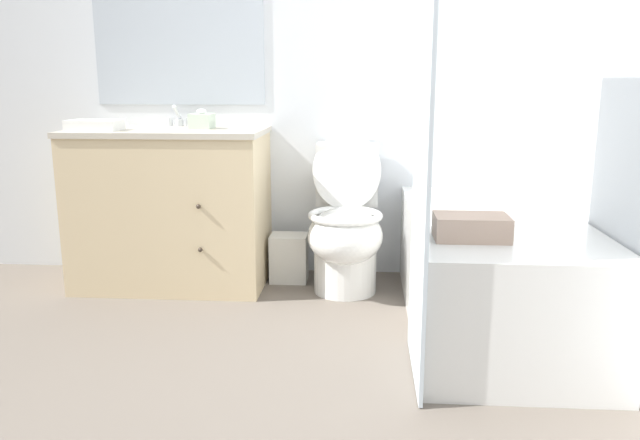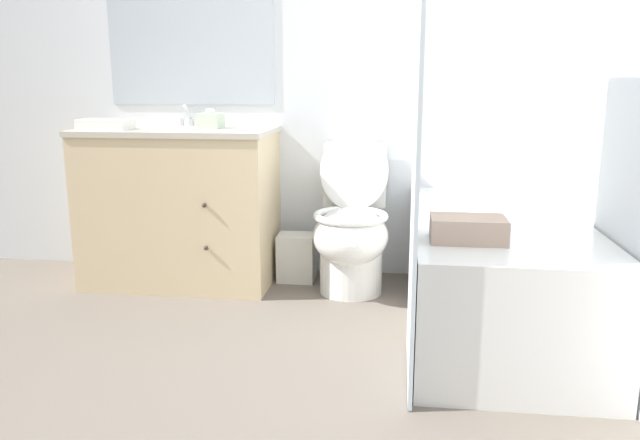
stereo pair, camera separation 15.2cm
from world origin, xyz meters
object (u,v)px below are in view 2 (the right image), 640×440
object	(u,v)px
toilet	(352,229)
bath_towel_folded	(468,229)
sink_faucet	(190,120)
tissue_box	(211,120)
bathtub	(494,273)
vanity_cabinet	(181,204)
hand_towel_folded	(106,124)
wastebasket	(297,257)

from	to	relation	value
toilet	bath_towel_folded	bearing A→B (deg)	-59.80
sink_faucet	tissue_box	bearing A→B (deg)	-43.76
toilet	bathtub	distance (m)	0.82
vanity_cabinet	hand_towel_folded	xyz separation A→B (m)	(-0.35, -0.12, 0.45)
sink_faucet	bath_towel_folded	distance (m)	1.90
vanity_cabinet	wastebasket	world-z (taller)	vanity_cabinet
sink_faucet	tissue_box	distance (m)	0.25
sink_faucet	wastebasket	xyz separation A→B (m)	(0.64, -0.12, -0.77)
wastebasket	bathtub	bearing A→B (deg)	-29.77
toilet	wastebasket	xyz separation A→B (m)	(-0.33, 0.14, -0.21)
vanity_cabinet	sink_faucet	bearing A→B (deg)	90.00
bathtub	tissue_box	bearing A→B (deg)	160.11
bathtub	bath_towel_folded	size ratio (longest dim) A/B	5.50
toilet	tissue_box	distance (m)	0.97
vanity_cabinet	bath_towel_folded	distance (m)	1.76
toilet	sink_faucet	bearing A→B (deg)	164.58
tissue_box	bath_towel_folded	distance (m)	1.66
bathtub	hand_towel_folded	world-z (taller)	hand_towel_folded
vanity_cabinet	wastebasket	bearing A→B (deg)	7.54
wastebasket	hand_towel_folded	bearing A→B (deg)	-168.14
sink_faucet	hand_towel_folded	world-z (taller)	sink_faucet
wastebasket	vanity_cabinet	bearing A→B (deg)	-172.46
bathtub	wastebasket	world-z (taller)	bathtub
tissue_box	wastebasket	bearing A→B (deg)	5.71
hand_towel_folded	bath_towel_folded	size ratio (longest dim) A/B	0.93
wastebasket	tissue_box	world-z (taller)	tissue_box
vanity_cabinet	hand_towel_folded	bearing A→B (deg)	-160.61
bathtub	sink_faucet	bearing A→B (deg)	156.93
bathtub	hand_towel_folded	size ratio (longest dim) A/B	5.92
wastebasket	sink_faucet	bearing A→B (deg)	169.01
hand_towel_folded	bath_towel_folded	xyz separation A→B (m)	(1.83, -0.81, -0.33)
bathtub	tissue_box	xyz separation A→B (m)	(-1.48, 0.53, 0.65)
vanity_cabinet	bath_towel_folded	bearing A→B (deg)	-32.36
bath_towel_folded	toilet	bearing A→B (deg)	120.20
vanity_cabinet	toilet	distance (m)	0.97
wastebasket	tissue_box	size ratio (longest dim) A/B	1.83
bath_towel_folded	sink_faucet	bearing A→B (deg)	142.22
vanity_cabinet	hand_towel_folded	distance (m)	0.59
bath_towel_folded	wastebasket	bearing A→B (deg)	129.35
toilet	bath_towel_folded	xyz separation A→B (m)	(0.51, -0.88, 0.22)
hand_towel_folded	wastebasket	bearing A→B (deg)	11.86
sink_faucet	bathtub	xyz separation A→B (m)	(1.66, -0.71, -0.64)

